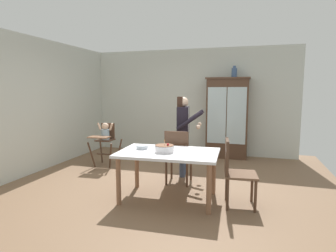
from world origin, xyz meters
The scene contains 12 objects.
ground_plane centered at (0.00, 0.00, 0.00)m, with size 6.24×6.24×0.00m, color brown.
wall_back centered at (0.00, 2.63, 1.35)m, with size 5.32×0.06×2.70m, color silver.
wall_left centered at (-2.63, 0.00, 1.35)m, with size 0.06×5.32×2.70m, color silver.
china_cabinet centered at (0.97, 2.37, 0.98)m, with size 1.04×0.48×1.95m.
ceramic_vase centered at (1.11, 2.37, 2.07)m, with size 0.13×0.13×0.27m.
high_chair_with_toddler centered at (-1.51, 0.83, 0.65)m, with size 0.60×0.70×0.95m.
adult_person centered at (0.30, 0.61, 0.97)m, with size 0.54×0.53×1.53m.
dining_table centered at (0.36, -0.59, 0.65)m, with size 1.52×1.00×0.74m.
birthday_cake centered at (0.31, -0.65, 0.79)m, with size 0.28×0.28×0.19m.
serving_bowl centered at (-0.09, -0.53, 0.77)m, with size 0.18×0.18×0.06m, color #B2BCC6.
dining_chair_far_side centered at (0.32, 0.09, 0.56)m, with size 0.45×0.45×0.96m.
dining_chair_right_end centered at (1.31, -0.55, 0.56)m, with size 0.49×0.49×0.96m.
Camera 1 is at (1.51, -4.46, 1.65)m, focal length 29.46 mm.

